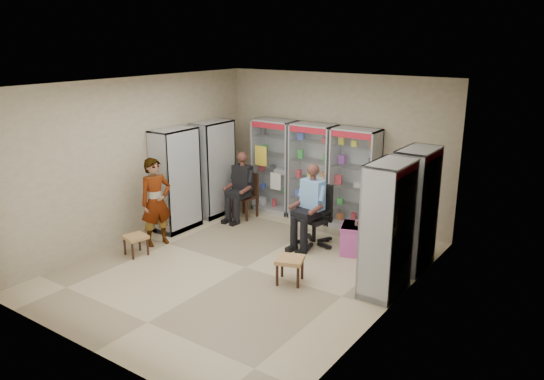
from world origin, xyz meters
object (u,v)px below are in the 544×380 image
Objects in this scene: cabinet_back_left at (275,166)px; cabinet_left_near at (176,180)px; seated_shopkeeper at (313,208)px; pink_trunk at (357,239)px; office_chair at (314,215)px; woven_stool_b at (136,245)px; cabinet_right_far at (415,209)px; cabinet_left_far at (213,169)px; wooden_chair at (245,196)px; cabinet_right_near at (387,229)px; woven_stool_a at (290,270)px; cabinet_back_mid at (313,172)px; cabinet_back_right at (355,179)px; standing_man at (156,202)px.

cabinet_back_left is 2.23m from cabinet_left_near.
pink_trunk is (0.83, 0.14, -0.46)m from seated_shopkeeper.
woven_stool_b is at bearing -128.68° from office_chair.
cabinet_right_far is 4.77m from woven_stool_b.
pink_trunk is at bearing 86.79° from cabinet_left_far.
cabinet_left_far is at bearing 97.96° from woven_stool_b.
wooden_chair is (-3.78, 0.40, -0.53)m from cabinet_right_far.
cabinet_right_near is (3.53, -2.23, 0.00)m from cabinet_back_left.
seated_shopkeeper is at bearing -36.43° from cabinet_back_left.
woven_stool_a is at bearing 76.70° from cabinet_left_near.
cabinet_right_far is 3.84m from wooden_chair.
cabinet_back_left is at bearing 72.25° from cabinet_right_far.
woven_stool_b is (-0.58, -3.41, -0.82)m from cabinet_back_left.
cabinet_back_left reaches higher than woven_stool_b.
cabinet_back_mid reaches higher than woven_stool_b.
cabinet_back_left is 1.39× the size of seated_shopkeeper.
cabinet_left_near is 5.56× the size of woven_stool_b.
cabinet_back_right is 4.91× the size of woven_stool_a.
cabinet_left_far is 5.56× the size of woven_stool_b.
cabinet_back_left reaches higher than standing_man.
cabinet_right_far is 1.84m from seated_shopkeeper.
woven_stool_a is (-1.33, -0.54, -0.80)m from cabinet_right_near.
seated_shopkeeper is at bearing 62.04° from cabinet_right_near.
cabinet_right_near is (2.58, -2.23, 0.00)m from cabinet_back_mid.
cabinet_back_right is 3.48m from cabinet_left_near.
woven_stool_b is at bearing -129.34° from seated_shopkeeper.
cabinet_back_left is at bearing 152.40° from office_chair.
woven_stool_a is at bearing 12.89° from woven_stool_b.
wooden_chair is at bearing -108.90° from cabinet_back_left.
standing_man is at bearing -132.02° from cabinet_back_right.
cabinet_back_left is 2.15m from office_chair.
cabinet_back_right reaches higher than woven_stool_a.
office_chair is 2.09× the size of pink_trunk.
woven_stool_b is (0.35, -2.48, -0.82)m from cabinet_left_far.
cabinet_left_near is 4.91× the size of woven_stool_a.
cabinet_left_near is 3.69× the size of pink_trunk.
cabinet_back_mid is at bearing 0.00° from cabinet_back_left.
woven_stool_a is (0.30, -2.77, -0.80)m from cabinet_back_right.
cabinet_left_far is 3.56m from pink_trunk.
woven_stool_b is at bearing -114.22° from cabinet_back_mid.
cabinet_left_far is 2.13× the size of wooden_chair.
office_chair is (-1.81, -0.09, -0.43)m from cabinet_right_far.
cabinet_back_mid is (0.95, 0.00, 0.00)m from cabinet_back_left.
cabinet_back_left is 3.63m from woven_stool_a.
cabinet_back_right is 1.23× the size of standing_man.
standing_man is at bearing 98.17° from cabinet_right_near.
cabinet_back_left is 4.91× the size of woven_stool_a.
cabinet_right_near is at bearing -53.84° from cabinet_back_right.
cabinet_right_near reaches higher than standing_man.
office_chair is at bearing 92.79° from cabinet_right_far.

